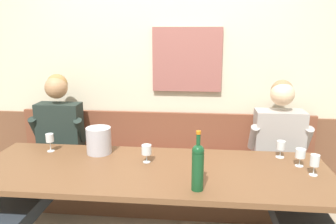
# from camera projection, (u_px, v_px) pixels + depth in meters

# --- Properties ---
(room_wall_back) EXTENTS (6.80, 0.12, 2.80)m
(room_wall_back) POSITION_uv_depth(u_px,v_px,m) (166.00, 65.00, 3.25)
(room_wall_back) COLOR beige
(room_wall_back) RESTS_ON ground
(wood_wainscot_panel) EXTENTS (6.80, 0.03, 0.90)m
(wood_wainscot_panel) POSITION_uv_depth(u_px,v_px,m) (165.00, 157.00, 3.42)
(wood_wainscot_panel) COLOR brown
(wood_wainscot_panel) RESTS_ON ground
(wall_bench) EXTENTS (2.92, 0.42, 0.94)m
(wall_bench) POSITION_uv_depth(u_px,v_px,m) (163.00, 181.00, 3.26)
(wall_bench) COLOR brown
(wall_bench) RESTS_ON ground
(dining_table) EXTENTS (2.62, 0.89, 0.74)m
(dining_table) POSITION_uv_depth(u_px,v_px,m) (152.00, 177.00, 2.45)
(dining_table) COLOR brown
(dining_table) RESTS_ON ground
(person_right_seat) EXTENTS (0.52, 1.35, 1.33)m
(person_right_seat) POSITION_uv_depth(u_px,v_px,m) (44.00, 159.00, 2.89)
(person_right_seat) COLOR #242833
(person_right_seat) RESTS_ON ground
(person_center_left_seat) EXTENTS (0.54, 1.35, 1.31)m
(person_center_left_seat) POSITION_uv_depth(u_px,v_px,m) (287.00, 169.00, 2.71)
(person_center_left_seat) COLOR #293532
(person_center_left_seat) RESTS_ON ground
(ice_bucket) EXTENTS (0.20, 0.20, 0.22)m
(ice_bucket) POSITION_uv_depth(u_px,v_px,m) (99.00, 140.00, 2.72)
(ice_bucket) COLOR #B5B5BE
(ice_bucket) RESTS_ON dining_table
(wine_bottle_green_tall) EXTENTS (0.08, 0.08, 0.39)m
(wine_bottle_green_tall) POSITION_uv_depth(u_px,v_px,m) (198.00, 165.00, 2.07)
(wine_bottle_green_tall) COLOR #144422
(wine_bottle_green_tall) RESTS_ON dining_table
(wine_glass_mid_left) EXTENTS (0.07, 0.07, 0.14)m
(wine_glass_mid_left) POSITION_uv_depth(u_px,v_px,m) (300.00, 154.00, 2.45)
(wine_glass_mid_left) COLOR silver
(wine_glass_mid_left) RESTS_ON dining_table
(wine_glass_mid_right) EXTENTS (0.07, 0.07, 0.14)m
(wine_glass_mid_right) POSITION_uv_depth(u_px,v_px,m) (281.00, 146.00, 2.63)
(wine_glass_mid_right) COLOR silver
(wine_glass_mid_right) RESTS_ON dining_table
(wine_glass_right_end) EXTENTS (0.06, 0.06, 0.15)m
(wine_glass_right_end) POSITION_uv_depth(u_px,v_px,m) (50.00, 139.00, 2.75)
(wine_glass_right_end) COLOR silver
(wine_glass_right_end) RESTS_ON dining_table
(wine_glass_center_front) EXTENTS (0.06, 0.06, 0.15)m
(wine_glass_center_front) POSITION_uv_depth(u_px,v_px,m) (315.00, 161.00, 2.29)
(wine_glass_center_front) COLOR silver
(wine_glass_center_front) RESTS_ON dining_table
(wine_glass_by_bottle) EXTENTS (0.08, 0.08, 0.14)m
(wine_glass_by_bottle) POSITION_uv_depth(u_px,v_px,m) (147.00, 151.00, 2.53)
(wine_glass_by_bottle) COLOR silver
(wine_glass_by_bottle) RESTS_ON dining_table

